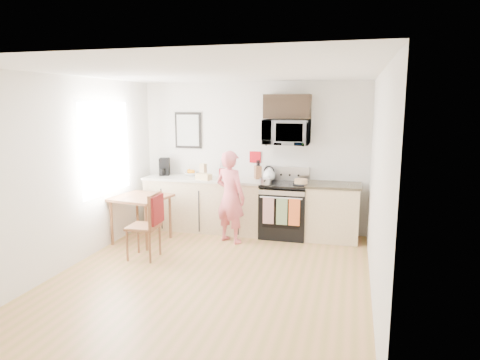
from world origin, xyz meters
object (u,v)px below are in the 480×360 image
(cake, at_px, (301,182))
(chair, at_px, (152,217))
(person, at_px, (230,197))
(dining_table, at_px, (141,202))
(microwave, at_px, (287,132))
(range, at_px, (284,211))

(cake, bearing_deg, chair, -142.56)
(person, height_order, chair, person)
(dining_table, xyz_separation_m, chair, (0.53, -0.68, -0.04))
(chair, bearing_deg, dining_table, 125.91)
(microwave, xyz_separation_m, cake, (0.28, -0.19, -0.79))
(microwave, xyz_separation_m, person, (-0.79, -0.63, -1.01))
(person, relative_size, chair, 1.53)
(microwave, xyz_separation_m, chair, (-1.66, -1.68, -1.13))
(cake, bearing_deg, microwave, 146.06)
(range, xyz_separation_m, dining_table, (-2.20, -0.89, 0.23))
(range, height_order, dining_table, range)
(microwave, distance_m, chair, 2.62)
(microwave, distance_m, cake, 0.86)
(range, bearing_deg, microwave, 90.06)
(microwave, relative_size, dining_table, 0.94)
(range, bearing_deg, person, -146.50)
(person, bearing_deg, cake, -134.75)
(dining_table, bearing_deg, range, 22.15)
(range, distance_m, chair, 2.30)
(microwave, bearing_deg, cake, -33.94)
(microwave, height_order, person, microwave)
(dining_table, relative_size, chair, 0.83)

